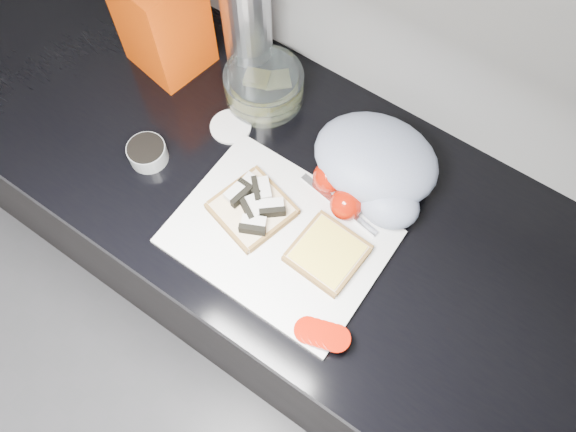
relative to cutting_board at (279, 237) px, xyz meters
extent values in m
cube|color=black|center=(-0.13, 0.11, -0.48)|extent=(3.50, 0.60, 0.86)
cube|color=black|center=(-0.13, 0.11, -0.03)|extent=(3.50, 0.64, 0.04)
cube|color=silver|center=(0.00, 0.00, 0.00)|extent=(0.40, 0.30, 0.01)
cube|color=beige|center=(-0.07, 0.01, 0.01)|extent=(0.16, 0.16, 0.02)
cube|color=silver|center=(-0.10, 0.05, 0.03)|extent=(0.05, 0.03, 0.02)
cube|color=black|center=(-0.10, 0.05, 0.03)|extent=(0.05, 0.01, 0.02)
cube|color=silver|center=(-0.08, 0.05, 0.04)|extent=(0.05, 0.05, 0.02)
cube|color=black|center=(-0.08, 0.05, 0.04)|extent=(0.04, 0.04, 0.02)
cube|color=silver|center=(-0.04, 0.03, 0.03)|extent=(0.05, 0.05, 0.02)
cube|color=black|center=(-0.04, 0.03, 0.03)|extent=(0.05, 0.04, 0.02)
cube|color=silver|center=(-0.11, 0.02, 0.04)|extent=(0.03, 0.05, 0.02)
cube|color=black|center=(-0.11, 0.02, 0.04)|extent=(0.02, 0.05, 0.02)
cube|color=silver|center=(-0.07, 0.01, 0.03)|extent=(0.05, 0.05, 0.02)
cube|color=black|center=(-0.07, 0.01, 0.03)|extent=(0.05, 0.03, 0.02)
cube|color=silver|center=(-0.05, -0.02, 0.03)|extent=(0.05, 0.04, 0.02)
cube|color=black|center=(-0.05, -0.02, 0.03)|extent=(0.05, 0.03, 0.02)
cube|color=beige|center=(0.10, 0.02, 0.01)|extent=(0.13, 0.13, 0.02)
cube|color=yellow|center=(0.10, 0.02, 0.02)|extent=(0.11, 0.11, 0.00)
cylinder|color=#A91303|center=(0.15, -0.12, 0.01)|extent=(0.07, 0.07, 0.01)
cylinder|color=#A91303|center=(0.16, -0.12, 0.01)|extent=(0.06, 0.06, 0.01)
cylinder|color=#A91303|center=(0.17, -0.12, 0.02)|extent=(0.06, 0.06, 0.01)
cylinder|color=#A91303|center=(0.19, -0.11, 0.02)|extent=(0.05, 0.05, 0.01)
cylinder|color=#A91303|center=(0.20, -0.11, 0.02)|extent=(0.06, 0.06, 0.01)
cube|color=silver|center=(0.03, 0.13, 0.01)|extent=(0.13, 0.04, 0.00)
cube|color=silver|center=(0.12, 0.11, 0.01)|extent=(0.06, 0.02, 0.01)
cylinder|color=gray|center=(-0.33, -0.01, 0.01)|extent=(0.08, 0.08, 0.04)
cylinder|color=black|center=(-0.33, -0.01, 0.03)|extent=(0.08, 0.08, 0.01)
cylinder|color=white|center=(-0.24, 0.15, 0.00)|extent=(0.10, 0.10, 0.01)
cylinder|color=silver|center=(-0.22, 0.26, 0.03)|extent=(0.17, 0.17, 0.07)
cube|color=yellow|center=(-0.24, 0.26, 0.03)|extent=(0.06, 0.06, 0.04)
cube|color=#D9D782|center=(-0.20, 0.28, 0.01)|extent=(0.07, 0.07, 0.01)
cube|color=#F32D04|center=(-0.46, 0.23, 0.12)|extent=(0.18, 0.17, 0.25)
cylinder|color=silver|center=(-0.31, 0.32, 0.12)|extent=(0.10, 0.10, 0.25)
ellipsoid|color=#96A1B9|center=(0.07, 0.23, 0.05)|extent=(0.28, 0.23, 0.11)
ellipsoid|color=#96A1B9|center=(0.14, 0.17, 0.03)|extent=(0.13, 0.12, 0.08)
sphere|color=#A91303|center=(0.01, 0.15, 0.03)|extent=(0.07, 0.07, 0.07)
sphere|color=#A91303|center=(0.07, 0.12, 0.03)|extent=(0.07, 0.07, 0.07)
camera|label=1|loc=(0.26, -0.35, 1.00)|focal=35.00mm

